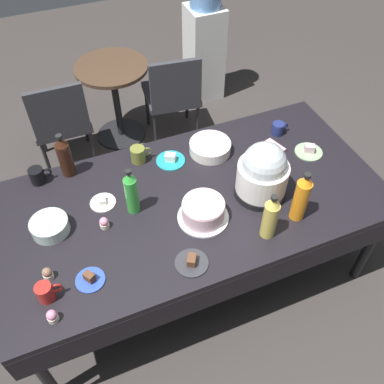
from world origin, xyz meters
name	(u,v)px	position (x,y,z in m)	size (l,w,h in m)	color
ground	(192,269)	(0.00, 0.00, 0.00)	(9.00, 9.00, 0.00)	#383330
potluck_table	(192,205)	(0.00, 0.00, 0.69)	(2.20, 1.10, 0.75)	black
frosted_layer_cake	(203,211)	(0.00, -0.16, 0.81)	(0.28, 0.28, 0.12)	silver
slow_cooker	(263,173)	(0.37, -0.11, 0.91)	(0.30, 0.30, 0.35)	black
glass_salad_bowl	(50,226)	(-0.78, 0.07, 0.79)	(0.20, 0.20, 0.07)	#B2C6BC
ceramic_snack_bowl	(210,147)	(0.25, 0.32, 0.79)	(0.26, 0.26, 0.07)	silver
dessert_plate_white	(103,202)	(-0.48, 0.15, 0.76)	(0.15, 0.15, 0.04)	white
dessert_plate_teal	(170,159)	(-0.01, 0.33, 0.76)	(0.18, 0.18, 0.06)	teal
dessert_plate_cobalt	(90,279)	(-0.66, -0.31, 0.76)	(0.15, 0.15, 0.06)	#2D4CB2
dessert_plate_sage	(309,151)	(0.83, 0.07, 0.76)	(0.17, 0.17, 0.06)	#8CA87F
dessert_plate_charcoal	(192,262)	(-0.17, -0.40, 0.76)	(0.17, 0.17, 0.05)	#2D2D33
cupcake_rose	(104,223)	(-0.51, -0.01, 0.78)	(0.05, 0.05, 0.07)	beige
cupcake_berry	(280,166)	(0.57, 0.01, 0.78)	(0.05, 0.05, 0.07)	beige
cupcake_lemon	(48,274)	(-0.84, -0.21, 0.78)	(0.05, 0.05, 0.07)	beige
cupcake_vanilla	(52,316)	(-0.86, -0.44, 0.78)	(0.05, 0.05, 0.07)	beige
soda_bottle_lime_soda	(131,192)	(-0.33, 0.04, 0.89)	(0.07, 0.07, 0.30)	green
soda_bottle_cola	(65,156)	(-0.60, 0.47, 0.88)	(0.08, 0.08, 0.29)	#33190F
soda_bottle_ginger_ale	(270,217)	(0.27, -0.38, 0.89)	(0.08, 0.08, 0.29)	gold
soda_bottle_orange_juice	(301,198)	(0.48, -0.34, 0.90)	(0.08, 0.08, 0.32)	orange
coffee_mug_red	(46,292)	(-0.86, -0.32, 0.80)	(0.12, 0.08, 0.10)	#B2231E
coffee_mug_black	(38,176)	(-0.78, 0.46, 0.80)	(0.13, 0.09, 0.10)	black
coffee_mug_navy	(278,128)	(0.74, 0.31, 0.79)	(0.12, 0.08, 0.08)	navy
coffee_mug_olive	(138,154)	(-0.18, 0.41, 0.80)	(0.13, 0.09, 0.10)	olive
paper_napkin_stack	(270,149)	(0.61, 0.18, 0.76)	(0.14, 0.14, 0.02)	pink
maroon_chair_left	(60,119)	(-0.55, 1.37, 0.49)	(0.45, 0.45, 0.85)	#333338
maroon_chair_right	(173,93)	(0.39, 1.37, 0.49)	(0.49, 0.49, 0.85)	#333338
round_cafe_table	(115,89)	(-0.05, 1.59, 0.50)	(0.60, 0.60, 0.72)	#473323
water_cooler	(204,40)	(0.92, 1.92, 0.59)	(0.32, 0.32, 1.24)	silver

